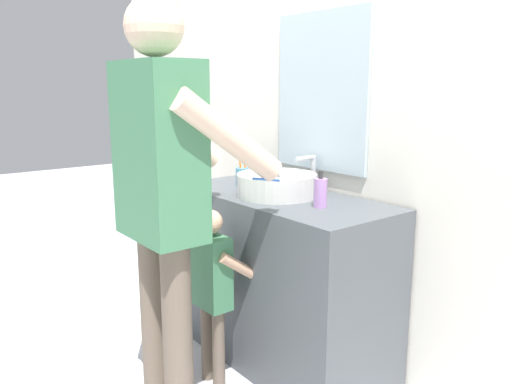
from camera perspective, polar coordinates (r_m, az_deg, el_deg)
ground_plane at (r=2.67m, az=-2.69°, el=-19.72°), size 14.00×14.00×0.00m
back_wall at (r=2.68m, az=8.06°, el=10.68°), size 4.40×0.10×2.70m
vanity_cabinet at (r=2.65m, az=2.60°, el=-9.58°), size 1.20×0.54×0.87m
sink_basin at (r=2.50m, az=2.35°, el=0.85°), size 0.39×0.39×0.11m
faucet at (r=2.65m, az=6.24°, el=1.96°), size 0.18×0.14×0.18m
toothbrush_cup at (r=2.77m, az=-1.56°, el=1.88°), size 0.07×0.07×0.21m
soap_bottle at (r=2.28m, az=7.23°, el=-0.04°), size 0.06×0.06×0.17m
child_toddler at (r=2.39m, az=-4.83°, el=-10.01°), size 0.26×0.26×0.85m
adult_parent at (r=2.05m, az=-10.30°, el=1.54°), size 0.54×0.56×1.73m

